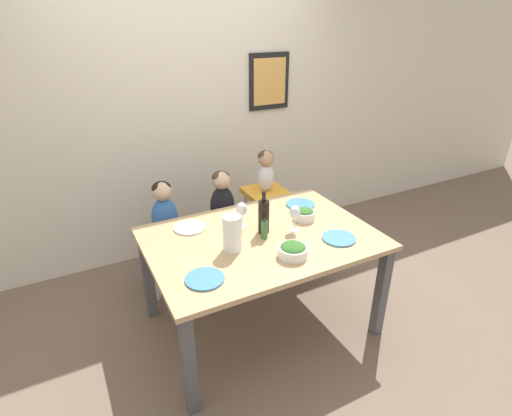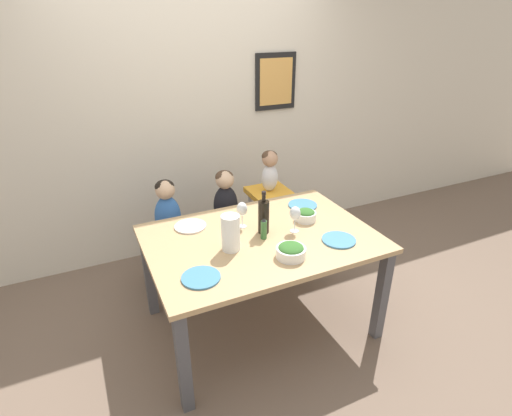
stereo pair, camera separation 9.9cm
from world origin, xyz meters
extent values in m
plane|color=#705B4C|center=(0.00, 0.00, 0.00)|extent=(14.00, 14.00, 0.00)
cube|color=beige|center=(0.00, 1.38, 1.35)|extent=(10.00, 0.06, 2.70)
cube|color=black|center=(0.79, 1.34, 1.55)|extent=(0.41, 0.02, 0.52)
cube|color=gold|center=(0.79, 1.33, 1.55)|extent=(0.34, 0.00, 0.42)
cube|color=tan|center=(0.00, 0.00, 0.74)|extent=(1.53, 1.07, 0.03)
cube|color=#4C4C51|center=(-0.71, -0.47, 0.36)|extent=(0.07, 0.07, 0.72)
cube|color=#4C4C51|center=(0.71, -0.47, 0.36)|extent=(0.07, 0.07, 0.72)
cube|color=#4C4C51|center=(-0.71, 0.47, 0.36)|extent=(0.07, 0.07, 0.72)
cube|color=#4C4C51|center=(0.71, 0.47, 0.36)|extent=(0.07, 0.07, 0.72)
cylinder|color=silver|center=(-0.61, 0.64, 0.21)|extent=(0.04, 0.04, 0.42)
cylinder|color=silver|center=(-0.30, 0.64, 0.21)|extent=(0.04, 0.04, 0.42)
cylinder|color=silver|center=(-0.61, 0.95, 0.21)|extent=(0.04, 0.04, 0.42)
cylinder|color=silver|center=(-0.30, 0.95, 0.21)|extent=(0.04, 0.04, 0.42)
cube|color=#2D2D33|center=(-0.46, 0.79, 0.44)|extent=(0.42, 0.43, 0.05)
cylinder|color=silver|center=(-0.11, 0.64, 0.21)|extent=(0.04, 0.04, 0.42)
cylinder|color=silver|center=(0.20, 0.64, 0.21)|extent=(0.04, 0.04, 0.42)
cylinder|color=silver|center=(-0.11, 0.95, 0.21)|extent=(0.04, 0.04, 0.42)
cylinder|color=silver|center=(0.20, 0.95, 0.21)|extent=(0.04, 0.04, 0.42)
cube|color=#2D2D33|center=(0.05, 0.79, 0.44)|extent=(0.42, 0.43, 0.05)
cylinder|color=silver|center=(0.33, 0.66, 0.33)|extent=(0.04, 0.04, 0.65)
cylinder|color=silver|center=(0.60, 0.66, 0.33)|extent=(0.04, 0.04, 0.65)
cylinder|color=silver|center=(0.33, 0.93, 0.33)|extent=(0.04, 0.04, 0.65)
cylinder|color=silver|center=(0.60, 0.93, 0.33)|extent=(0.04, 0.04, 0.65)
cube|color=gold|center=(0.47, 0.79, 0.68)|extent=(0.36, 0.36, 0.05)
ellipsoid|color=#3366B2|center=(-0.46, 0.79, 0.64)|extent=(0.21, 0.18, 0.35)
sphere|color=#D6AD89|center=(-0.46, 0.79, 0.88)|extent=(0.16, 0.16, 0.16)
ellipsoid|color=black|center=(-0.46, 0.80, 0.90)|extent=(0.15, 0.15, 0.11)
ellipsoid|color=black|center=(0.05, 0.79, 0.64)|extent=(0.21, 0.18, 0.35)
sphere|color=#D6AD89|center=(0.05, 0.79, 0.88)|extent=(0.16, 0.16, 0.16)
ellipsoid|color=#473323|center=(0.05, 0.80, 0.90)|extent=(0.15, 0.15, 0.11)
ellipsoid|color=silver|center=(0.47, 0.79, 0.82)|extent=(0.15, 0.13, 0.25)
sphere|color=tan|center=(0.47, 0.79, 1.00)|extent=(0.14, 0.14, 0.14)
ellipsoid|color=#473323|center=(0.47, 0.80, 1.02)|extent=(0.14, 0.13, 0.10)
cylinder|color=black|center=(0.04, 0.05, 0.87)|extent=(0.08, 0.08, 0.23)
cylinder|color=black|center=(0.04, 0.05, 1.03)|extent=(0.03, 0.03, 0.07)
cylinder|color=black|center=(0.04, 0.05, 1.05)|extent=(0.03, 0.03, 0.02)
cylinder|color=white|center=(-0.25, -0.07, 0.88)|extent=(0.12, 0.12, 0.24)
cylinder|color=white|center=(0.24, -0.03, 0.76)|extent=(0.06, 0.06, 0.00)
cylinder|color=white|center=(0.24, -0.03, 0.80)|extent=(0.01, 0.01, 0.09)
ellipsoid|color=white|center=(0.24, -0.03, 0.90)|extent=(0.08, 0.08, 0.10)
cylinder|color=white|center=(-0.06, 0.18, 0.76)|extent=(0.06, 0.06, 0.00)
cylinder|color=white|center=(-0.06, 0.18, 0.80)|extent=(0.01, 0.01, 0.09)
ellipsoid|color=white|center=(-0.06, 0.18, 0.90)|extent=(0.08, 0.08, 0.10)
cylinder|color=white|center=(0.06, -0.31, 0.79)|extent=(0.19, 0.19, 0.07)
ellipsoid|color=#336628|center=(0.06, -0.31, 0.82)|extent=(0.16, 0.16, 0.05)
cylinder|color=white|center=(0.40, 0.08, 0.79)|extent=(0.15, 0.15, 0.07)
ellipsoid|color=#336628|center=(0.40, 0.08, 0.82)|extent=(0.13, 0.13, 0.05)
cylinder|color=teal|center=(-0.52, -0.29, 0.76)|extent=(0.23, 0.23, 0.01)
cylinder|color=silver|center=(-0.40, 0.33, 0.76)|extent=(0.23, 0.23, 0.01)
cylinder|color=teal|center=(0.51, 0.30, 0.76)|extent=(0.23, 0.23, 0.01)
cylinder|color=teal|center=(0.45, -0.27, 0.76)|extent=(0.23, 0.23, 0.01)
cylinder|color=#336633|center=(0.01, -0.03, 0.82)|extent=(0.04, 0.04, 0.13)
cone|color=black|center=(0.01, -0.03, 0.90)|extent=(0.03, 0.03, 0.02)
camera|label=1|loc=(-1.12, -2.08, 2.12)|focal=28.00mm
camera|label=2|loc=(-1.03, -2.12, 2.12)|focal=28.00mm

